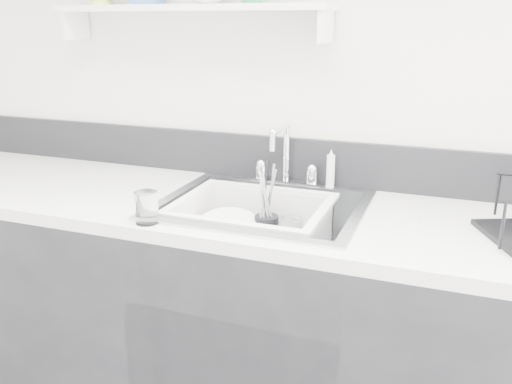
% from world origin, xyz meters
% --- Properties ---
extents(counter_run, '(3.20, 0.62, 0.92)m').
position_xyz_m(counter_run, '(0.00, 1.19, 0.46)').
color(counter_run, black).
rests_on(counter_run, ground).
extents(backsplash, '(3.20, 0.02, 0.16)m').
position_xyz_m(backsplash, '(0.00, 1.49, 1.00)').
color(backsplash, black).
rests_on(backsplash, counter_run).
extents(sink, '(0.64, 0.52, 0.20)m').
position_xyz_m(sink, '(0.00, 1.19, 0.83)').
color(sink, silver).
rests_on(sink, counter_run).
extents(faucet, '(0.26, 0.18, 0.23)m').
position_xyz_m(faucet, '(0.00, 1.44, 0.98)').
color(faucet, silver).
rests_on(faucet, counter_run).
extents(side_sprayer, '(0.03, 0.03, 0.14)m').
position_xyz_m(side_sprayer, '(0.16, 1.44, 0.99)').
color(side_sprayer, silver).
rests_on(side_sprayer, counter_run).
extents(wall_shelf, '(1.00, 0.16, 0.12)m').
position_xyz_m(wall_shelf, '(-0.35, 1.42, 1.51)').
color(wall_shelf, silver).
rests_on(wall_shelf, room_shell).
extents(wash_tub, '(0.52, 0.44, 0.19)m').
position_xyz_m(wash_tub, '(-0.02, 1.17, 0.84)').
color(wash_tub, silver).
rests_on(wash_tub, sink).
extents(plate_stack, '(0.28, 0.27, 0.11)m').
position_xyz_m(plate_stack, '(-0.10, 1.16, 0.80)').
color(plate_stack, white).
rests_on(plate_stack, wash_tub).
extents(utensil_cup, '(0.08, 0.08, 0.27)m').
position_xyz_m(utensil_cup, '(-0.00, 1.24, 0.83)').
color(utensil_cup, black).
rests_on(utensil_cup, wash_tub).
extents(ladle, '(0.30, 0.28, 0.09)m').
position_xyz_m(ladle, '(-0.04, 1.21, 0.81)').
color(ladle, silver).
rests_on(ladle, wash_tub).
extents(tumbler_in_tub, '(0.10, 0.10, 0.11)m').
position_xyz_m(tumbler_in_tub, '(0.09, 1.23, 0.82)').
color(tumbler_in_tub, white).
rests_on(tumbler_in_tub, wash_tub).
extents(tumbler_counter, '(0.08, 0.08, 0.09)m').
position_xyz_m(tumbler_counter, '(-0.26, 0.93, 0.97)').
color(tumbler_counter, white).
rests_on(tumbler_counter, counter_run).
extents(bowl_small, '(0.12, 0.12, 0.04)m').
position_xyz_m(bowl_small, '(0.08, 1.11, 0.79)').
color(bowl_small, white).
rests_on(bowl_small, wash_tub).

